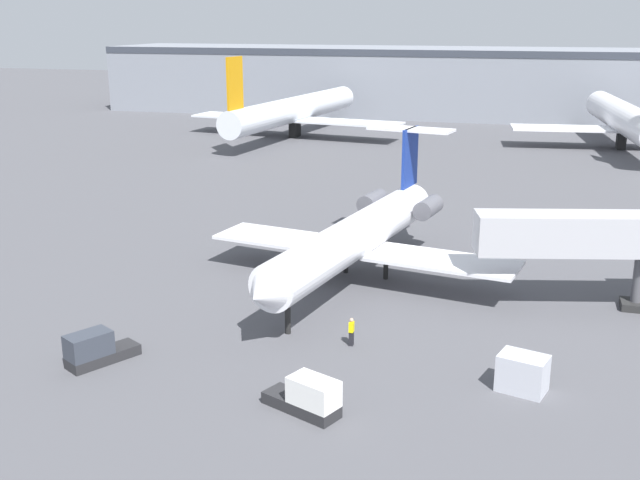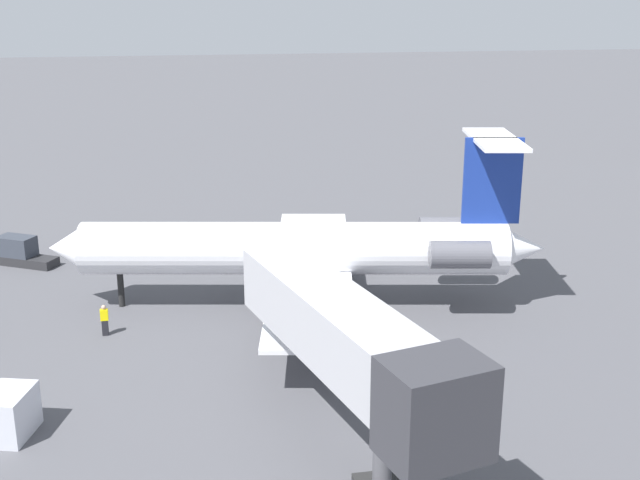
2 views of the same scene
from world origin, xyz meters
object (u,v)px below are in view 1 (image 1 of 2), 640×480
object	(u,v)px
baggage_tug_trailing	(95,350)
parked_airliner_west_end	(294,110)
regional_jet	(359,234)
ground_crew_marshaller	(351,332)
parked_airliner_west_mid	(624,118)
cargo_container_uld	(523,373)
jet_bridge	(610,236)
baggage_tug_lead	(308,397)

from	to	relation	value
baggage_tug_trailing	parked_airliner_west_end	bearing A→B (deg)	99.85
regional_jet	ground_crew_marshaller	world-z (taller)	regional_jet
regional_jet	ground_crew_marshaller	size ratio (longest dim) A/B	16.55
regional_jet	parked_airliner_west_mid	xyz separation A→B (m)	(23.92, 66.31, 0.87)
cargo_container_uld	parked_airliner_west_end	size ratio (longest dim) A/B	0.07
parked_airliner_west_mid	jet_bridge	bearing A→B (deg)	-96.22
ground_crew_marshaller	baggage_tug_lead	xyz separation A→B (m)	(-0.18, -8.26, -0.02)
regional_jet	jet_bridge	xyz separation A→B (m)	(16.58, -1.06, 1.42)
baggage_tug_lead	jet_bridge	bearing A→B (deg)	51.37
regional_jet	baggage_tug_lead	distance (m)	19.71
ground_crew_marshaller	baggage_tug_lead	size ratio (longest dim) A/B	0.40
jet_bridge	parked_airliner_west_mid	distance (m)	67.77
baggage_tug_lead	baggage_tug_trailing	size ratio (longest dim) A/B	1.01
regional_jet	ground_crew_marshaller	xyz separation A→B (m)	(2.09, -11.16, -2.69)
ground_crew_marshaller	baggage_tug_trailing	bearing A→B (deg)	-154.59
baggage_tug_trailing	parked_airliner_west_end	world-z (taller)	parked_airliner_west_end
baggage_tug_lead	parked_airliner_west_mid	xyz separation A→B (m)	(22.02, 85.74, 3.57)
baggage_tug_lead	baggage_tug_trailing	bearing A→B (deg)	170.65
ground_crew_marshaller	parked_airliner_west_end	distance (m)	80.49
parked_airliner_west_end	regional_jet	bearing A→B (deg)	-68.75
ground_crew_marshaller	parked_airliner_west_mid	xyz separation A→B (m)	(21.83, 77.48, 3.55)
ground_crew_marshaller	jet_bridge	bearing A→B (deg)	34.88
jet_bridge	cargo_container_uld	size ratio (longest dim) A/B	5.56
jet_bridge	parked_airliner_west_end	world-z (taller)	parked_airliner_west_end
baggage_tug_lead	regional_jet	bearing A→B (deg)	95.59
cargo_container_uld	parked_airliner_west_mid	xyz separation A→B (m)	(12.18, 80.60, 3.44)
regional_jet	parked_airliner_west_mid	size ratio (longest dim) A/B	0.75
jet_bridge	parked_airliner_west_end	distance (m)	77.70
baggage_tug_trailing	cargo_container_uld	world-z (taller)	cargo_container_uld
baggage_tug_lead	baggage_tug_trailing	world-z (taller)	same
regional_jet	parked_airliner_west_mid	distance (m)	70.50
ground_crew_marshaller	regional_jet	bearing A→B (deg)	100.59
baggage_tug_trailing	ground_crew_marshaller	bearing A→B (deg)	25.41
ground_crew_marshaller	baggage_tug_trailing	world-z (taller)	baggage_tug_trailing
regional_jet	jet_bridge	bearing A→B (deg)	-3.65
ground_crew_marshaller	parked_airliner_west_end	bearing A→B (deg)	109.76
regional_jet	baggage_tug_trailing	world-z (taller)	regional_jet
baggage_tug_lead	parked_airliner_west_end	bearing A→B (deg)	107.83
regional_jet	parked_airliner_west_mid	world-z (taller)	parked_airliner_west_mid
jet_bridge	parked_airliner_west_end	bearing A→B (deg)	122.44
parked_airliner_west_mid	parked_airliner_west_end	bearing A→B (deg)	-177.91
regional_jet	baggage_tug_lead	bearing A→B (deg)	-84.41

